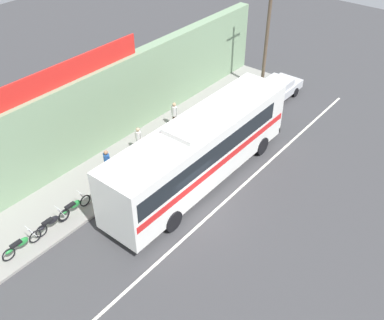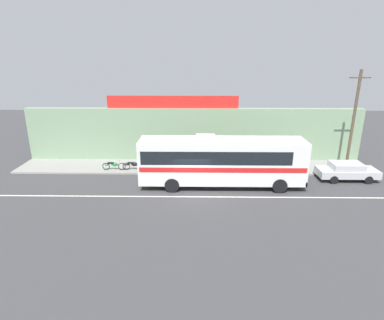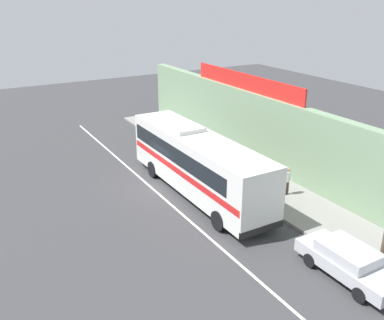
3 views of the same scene
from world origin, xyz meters
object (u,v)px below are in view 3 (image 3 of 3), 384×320
(motorcycle_purple, at_px, (192,147))
(pedestrian_by_curb, at_px, (223,150))
(motorcycle_green, at_px, (183,142))
(pedestrian_far_left, at_px, (251,162))
(intercity_bus, at_px, (197,161))
(motorcycle_blue, at_px, (207,157))
(parked_car, at_px, (349,261))
(pedestrian_near_shop, at_px, (287,179))
(motorcycle_orange, at_px, (172,136))

(motorcycle_purple, xyz_separation_m, pedestrian_by_curb, (2.88, 0.77, 0.55))
(motorcycle_purple, distance_m, pedestrian_by_curb, 3.03)
(motorcycle_purple, bearing_deg, motorcycle_green, -177.89)
(motorcycle_purple, bearing_deg, pedestrian_by_curb, 14.96)
(pedestrian_far_left, bearing_deg, pedestrian_by_curb, -173.15)
(motorcycle_purple, relative_size, pedestrian_far_left, 1.16)
(intercity_bus, distance_m, motorcycle_purple, 6.63)
(pedestrian_by_curb, xyz_separation_m, pedestrian_far_left, (2.60, 0.31, -0.05))
(motorcycle_blue, distance_m, motorcycle_purple, 2.19)
(intercity_bus, distance_m, parked_car, 10.13)
(pedestrian_far_left, distance_m, pedestrian_near_shop, 3.22)
(motorcycle_orange, distance_m, motorcycle_blue, 5.14)
(motorcycle_purple, height_order, pedestrian_far_left, pedestrian_far_left)
(pedestrian_by_curb, bearing_deg, pedestrian_near_shop, 4.54)
(motorcycle_orange, distance_m, motorcycle_green, 1.65)
(motorcycle_orange, height_order, motorcycle_green, same)
(pedestrian_by_curb, height_order, pedestrian_near_shop, pedestrian_near_shop)
(motorcycle_green, xyz_separation_m, pedestrian_near_shop, (10.01, 1.28, 0.56))
(parked_car, relative_size, motorcycle_orange, 2.33)
(motorcycle_orange, height_order, motorcycle_blue, same)
(intercity_bus, bearing_deg, pedestrian_by_curb, 126.90)
(intercity_bus, height_order, motorcycle_orange, intercity_bus)
(motorcycle_green, bearing_deg, pedestrian_near_shop, 7.28)
(motorcycle_green, height_order, pedestrian_far_left, pedestrian_far_left)
(intercity_bus, bearing_deg, parked_car, 7.83)
(intercity_bus, relative_size, motorcycle_purple, 6.37)
(motorcycle_orange, height_order, motorcycle_purple, same)
(intercity_bus, relative_size, pedestrian_far_left, 7.39)
(intercity_bus, bearing_deg, motorcycle_blue, 140.48)
(pedestrian_by_curb, bearing_deg, motorcycle_orange, -171.41)
(pedestrian_by_curb, relative_size, pedestrian_far_left, 1.04)
(intercity_bus, distance_m, motorcycle_orange, 9.27)
(motorcycle_green, height_order, pedestrian_by_curb, pedestrian_by_curb)
(motorcycle_green, relative_size, pedestrian_by_curb, 1.10)
(pedestrian_near_shop, bearing_deg, parked_car, -22.43)
(parked_car, xyz_separation_m, pedestrian_far_left, (-10.18, 2.73, 0.33))
(parked_car, xyz_separation_m, motorcycle_orange, (-18.62, 1.53, -0.17))
(pedestrian_by_curb, bearing_deg, motorcycle_purple, -165.04)
(motorcycle_green, relative_size, pedestrian_near_shop, 1.09)
(motorcycle_orange, xyz_separation_m, motorcycle_blue, (5.14, 0.01, 0.00))
(motorcycle_blue, distance_m, pedestrian_near_shop, 6.67)
(motorcycle_blue, xyz_separation_m, pedestrian_far_left, (3.29, 1.18, 0.51))
(pedestrian_near_shop, bearing_deg, motorcycle_purple, -171.95)
(parked_car, bearing_deg, pedestrian_by_curb, 169.31)
(motorcycle_green, bearing_deg, pedestrian_by_curb, 11.04)
(intercity_bus, xyz_separation_m, motorcycle_purple, (-5.72, 3.01, -1.50))
(intercity_bus, xyz_separation_m, motorcycle_orange, (-8.67, 2.90, -1.50))
(motorcycle_green, height_order, pedestrian_near_shop, pedestrian_near_shop)
(motorcycle_orange, xyz_separation_m, pedestrian_far_left, (8.44, 1.19, 0.51))
(parked_car, relative_size, pedestrian_by_curb, 2.68)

